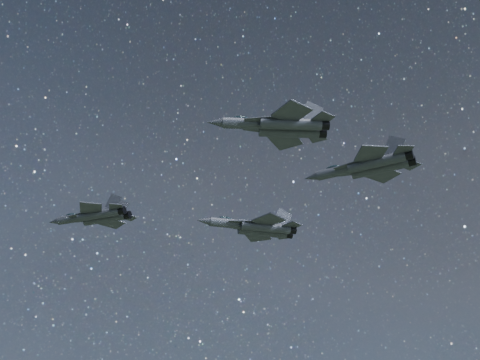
{
  "coord_description": "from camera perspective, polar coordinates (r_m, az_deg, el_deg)",
  "views": [
    {
      "loc": [
        7.25,
        -75.08,
        99.07
      ],
      "look_at": [
        1.56,
        0.8,
        140.44
      ],
      "focal_mm": 42.0,
      "sensor_mm": 36.0,
      "label": 1
    }
  ],
  "objects": [
    {
      "name": "jet_lead",
      "position": [
        94.9,
        -14.47,
        -3.58
      ],
      "size": [
        15.81,
        10.73,
        3.98
      ],
      "rotation": [
        0.0,
        0.0,
        -0.26
      ],
      "color": "#353943"
    },
    {
      "name": "jet_left",
      "position": [
        97.23,
        1.65,
        -4.81
      ],
      "size": [
        18.13,
        12.18,
        4.58
      ],
      "rotation": [
        0.0,
        0.0,
        0.31
      ],
      "color": "#353943"
    },
    {
      "name": "jet_slot",
      "position": [
        87.79,
        12.95,
        1.42
      ],
      "size": [
        17.93,
        11.86,
        4.58
      ],
      "rotation": [
        0.0,
        0.0,
        -0.38
      ],
      "color": "#353943"
    },
    {
      "name": "jet_right",
      "position": [
        69.45,
        4.06,
        5.5
      ],
      "size": [
        15.78,
        10.99,
        3.97
      ],
      "rotation": [
        0.0,
        0.0,
        0.13
      ],
      "color": "#353943"
    }
  ]
}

